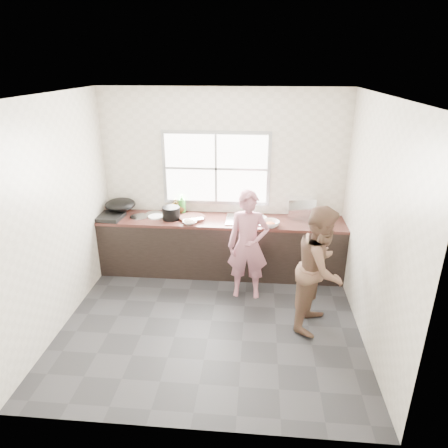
# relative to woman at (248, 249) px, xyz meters

# --- Properties ---
(floor) EXTENTS (3.60, 3.20, 0.01)m
(floor) POSITION_rel_woman_xyz_m (-0.42, -0.66, -0.71)
(floor) COLOR #27272A
(floor) RESTS_ON ground
(ceiling) EXTENTS (3.60, 3.20, 0.01)m
(ceiling) POSITION_rel_woman_xyz_m (-0.42, -0.66, 2.00)
(ceiling) COLOR silver
(ceiling) RESTS_ON wall_back
(wall_back) EXTENTS (3.60, 0.01, 2.70)m
(wall_back) POSITION_rel_woman_xyz_m (-0.42, 0.95, 0.65)
(wall_back) COLOR beige
(wall_back) RESTS_ON ground
(wall_left) EXTENTS (0.01, 3.20, 2.70)m
(wall_left) POSITION_rel_woman_xyz_m (-2.23, -0.66, 0.65)
(wall_left) COLOR beige
(wall_left) RESTS_ON ground
(wall_right) EXTENTS (0.01, 3.20, 2.70)m
(wall_right) POSITION_rel_woman_xyz_m (1.38, -0.66, 0.65)
(wall_right) COLOR beige
(wall_right) RESTS_ON ground
(wall_front) EXTENTS (3.60, 0.01, 2.70)m
(wall_front) POSITION_rel_woman_xyz_m (-0.42, -2.26, 0.65)
(wall_front) COLOR silver
(wall_front) RESTS_ON ground
(cabinet) EXTENTS (3.60, 0.62, 0.82)m
(cabinet) POSITION_rel_woman_xyz_m (-0.42, 0.63, -0.29)
(cabinet) COLOR black
(cabinet) RESTS_ON floor
(countertop) EXTENTS (3.60, 0.64, 0.04)m
(countertop) POSITION_rel_woman_xyz_m (-0.42, 0.63, 0.14)
(countertop) COLOR #3D1E18
(countertop) RESTS_ON cabinet
(sink) EXTENTS (0.55, 0.45, 0.02)m
(sink) POSITION_rel_woman_xyz_m (-0.07, 0.63, 0.16)
(sink) COLOR silver
(sink) RESTS_ON countertop
(faucet) EXTENTS (0.02, 0.02, 0.30)m
(faucet) POSITION_rel_woman_xyz_m (-0.07, 0.83, 0.31)
(faucet) COLOR silver
(faucet) RESTS_ON countertop
(window_frame) EXTENTS (1.60, 0.05, 1.10)m
(window_frame) POSITION_rel_woman_xyz_m (-0.52, 0.93, 0.85)
(window_frame) COLOR #9EA0A5
(window_frame) RESTS_ON wall_back
(window_glazing) EXTENTS (1.50, 0.01, 1.00)m
(window_glazing) POSITION_rel_woman_xyz_m (-0.52, 0.91, 0.85)
(window_glazing) COLOR white
(window_glazing) RESTS_ON window_frame
(woman) EXTENTS (0.52, 0.34, 1.40)m
(woman) POSITION_rel_woman_xyz_m (0.00, 0.00, 0.00)
(woman) COLOR #AF6978
(woman) RESTS_ON floor
(person_side) EXTENTS (0.82, 0.91, 1.53)m
(person_side) POSITION_rel_woman_xyz_m (0.86, -0.59, 0.06)
(person_side) COLOR brown
(person_side) RESTS_ON floor
(cutting_board) EXTENTS (0.40, 0.40, 0.04)m
(cutting_board) POSITION_rel_woman_xyz_m (-0.85, 0.61, 0.18)
(cutting_board) COLOR #321913
(cutting_board) RESTS_ON countertop
(cleaver) EXTENTS (0.22, 0.18, 0.01)m
(cleaver) POSITION_rel_woman_xyz_m (-0.76, 0.51, 0.20)
(cleaver) COLOR #B8BBBF
(cleaver) RESTS_ON cutting_board
(bowl_mince) EXTENTS (0.24, 0.24, 0.05)m
(bowl_mince) POSITION_rel_woman_xyz_m (-0.85, 0.42, 0.18)
(bowl_mince) COLOR white
(bowl_mince) RESTS_ON countertop
(bowl_crabs) EXTENTS (0.28, 0.28, 0.07)m
(bowl_crabs) POSITION_rel_woman_xyz_m (0.29, 0.42, 0.19)
(bowl_crabs) COLOR white
(bowl_crabs) RESTS_ON countertop
(bowl_held) EXTENTS (0.24, 0.24, 0.06)m
(bowl_held) POSITION_rel_woman_xyz_m (0.17, 0.64, 0.19)
(bowl_held) COLOR white
(bowl_held) RESTS_ON countertop
(black_pot) EXTENTS (0.33, 0.33, 0.19)m
(black_pot) POSITION_rel_woman_xyz_m (-1.15, 0.58, 0.25)
(black_pot) COLOR black
(black_pot) RESTS_ON countertop
(plate_food) EXTENTS (0.28, 0.28, 0.02)m
(plate_food) POSITION_rel_woman_xyz_m (-1.40, 0.64, 0.17)
(plate_food) COLOR white
(plate_food) RESTS_ON countertop
(bottle_green) EXTENTS (0.13, 0.13, 0.29)m
(bottle_green) POSITION_rel_woman_xyz_m (-1.04, 0.86, 0.30)
(bottle_green) COLOR green
(bottle_green) RESTS_ON countertop
(bottle_brown_tall) EXTENTS (0.11, 0.11, 0.21)m
(bottle_brown_tall) POSITION_rel_woman_xyz_m (-1.14, 0.86, 0.26)
(bottle_brown_tall) COLOR #463211
(bottle_brown_tall) RESTS_ON countertop
(bottle_brown_short) EXTENTS (0.16, 0.16, 0.17)m
(bottle_brown_short) POSITION_rel_woman_xyz_m (-1.06, 0.86, 0.24)
(bottle_brown_short) COLOR #4F3113
(bottle_brown_short) RESTS_ON countertop
(glass_jar) EXTENTS (0.08, 0.08, 0.10)m
(glass_jar) POSITION_rel_woman_xyz_m (-1.30, 0.79, 0.21)
(glass_jar) COLOR silver
(glass_jar) RESTS_ON countertop
(burner) EXTENTS (0.41, 0.41, 0.06)m
(burner) POSITION_rel_woman_xyz_m (-2.07, 0.52, 0.19)
(burner) COLOR black
(burner) RESTS_ON countertop
(wok) EXTENTS (0.48, 0.48, 0.17)m
(wok) POSITION_rel_woman_xyz_m (-1.96, 0.74, 0.30)
(wok) COLOR black
(wok) RESTS_ON burner
(dish_rack) EXTENTS (0.44, 0.33, 0.30)m
(dish_rack) POSITION_rel_woman_xyz_m (0.74, 0.86, 0.31)
(dish_rack) COLOR white
(dish_rack) RESTS_ON countertop
(pot_lid_left) EXTENTS (0.27, 0.27, 0.01)m
(pot_lid_left) POSITION_rel_woman_xyz_m (-1.65, 0.61, 0.16)
(pot_lid_left) COLOR #A5A6AC
(pot_lid_left) RESTS_ON countertop
(pot_lid_right) EXTENTS (0.31, 0.31, 0.01)m
(pot_lid_right) POSITION_rel_woman_xyz_m (-1.46, 0.75, 0.16)
(pot_lid_right) COLOR #A9AAB0
(pot_lid_right) RESTS_ON countertop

